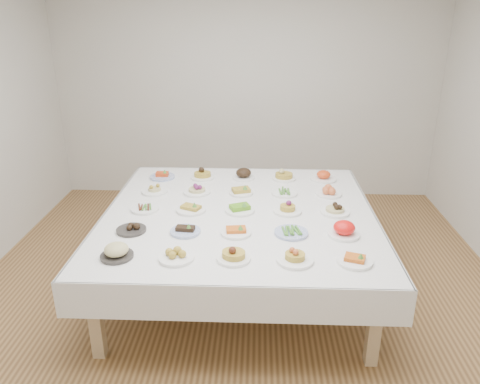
{
  "coord_description": "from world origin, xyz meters",
  "views": [
    {
      "loc": [
        0.16,
        -3.63,
        2.45
      ],
      "look_at": [
        0.0,
        0.3,
        0.88
      ],
      "focal_mm": 35.0,
      "sensor_mm": 36.0,
      "label": 1
    }
  ],
  "objects_px": {
    "display_table": "(239,218)",
    "dish_12": "(240,206)",
    "dish_0": "(116,249)",
    "dish_24": "(324,174)"
  },
  "relations": [
    {
      "from": "display_table",
      "to": "dish_24",
      "type": "distance_m",
      "value": 1.21
    },
    {
      "from": "dish_0",
      "to": "dish_24",
      "type": "relative_size",
      "value": 0.88
    },
    {
      "from": "display_table",
      "to": "dish_12",
      "type": "xyz_separation_m",
      "value": [
        0.0,
        0.01,
        0.12
      ]
    },
    {
      "from": "display_table",
      "to": "dish_0",
      "type": "relative_size",
      "value": 10.14
    },
    {
      "from": "display_table",
      "to": "dish_24",
      "type": "relative_size",
      "value": 8.94
    },
    {
      "from": "dish_24",
      "to": "dish_0",
      "type": "bearing_deg",
      "value": -135.12
    },
    {
      "from": "dish_0",
      "to": "dish_12",
      "type": "bearing_deg",
      "value": 44.78
    },
    {
      "from": "dish_0",
      "to": "dish_24",
      "type": "bearing_deg",
      "value": 44.88
    },
    {
      "from": "dish_0",
      "to": "dish_24",
      "type": "height_order",
      "value": "dish_0"
    },
    {
      "from": "display_table",
      "to": "dish_24",
      "type": "bearing_deg",
      "value": 45.1
    }
  ]
}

